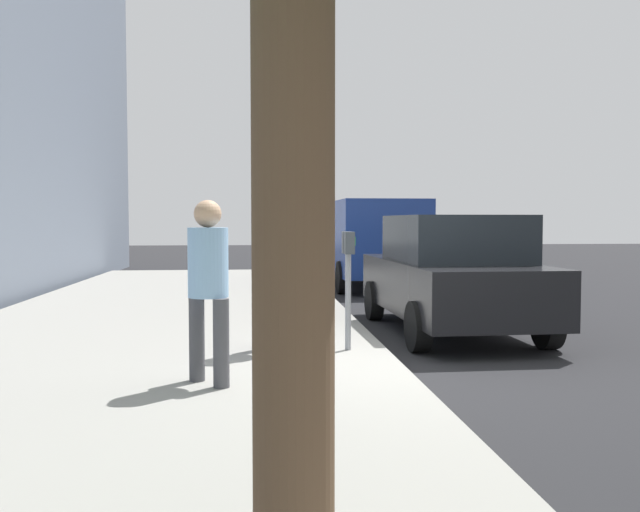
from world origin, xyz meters
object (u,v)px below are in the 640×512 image
pedestrian_at_meter (268,266)px  parked_van_far (369,238)px  parking_meter (348,265)px  pedestrian_bystander (208,277)px  parked_sedan_near (451,274)px

pedestrian_at_meter → parked_van_far: parked_van_far is taller
parked_van_far → pedestrian_at_meter: bearing=163.2°
parking_meter → pedestrian_bystander: (-1.54, 1.54, 0.00)m
parking_meter → pedestrian_at_meter: bearing=91.9°
parking_meter → parked_sedan_near: (1.93, -1.83, -0.27)m
parking_meter → pedestrian_at_meter: size_ratio=0.81×
parked_van_far → pedestrian_bystander: bearing=162.6°
parking_meter → parked_van_far: (9.19, -1.83, 0.09)m
parking_meter → pedestrian_at_meter: pedestrian_at_meter is taller
pedestrian_bystander → parked_sedan_near: 4.85m
parking_meter → parked_sedan_near: size_ratio=0.32×
parked_sedan_near → pedestrian_bystander: bearing=135.9°
pedestrian_at_meter → parked_van_far: bearing=72.3°
pedestrian_at_meter → pedestrian_bystander: (-1.51, 0.59, -0.00)m
pedestrian_bystander → parking_meter: bearing=4.4°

